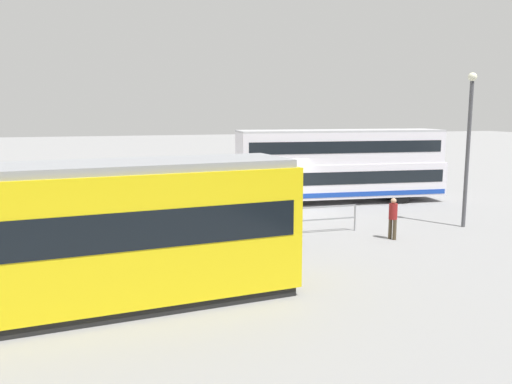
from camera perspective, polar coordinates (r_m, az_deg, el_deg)
The scene contains 8 objects.
ground_plane at distance 25.30m, azimuth 3.66°, elevation -2.12°, with size 160.00×160.00×0.00m, color gray.
double_decker_bus at distance 27.84m, azimuth 9.16°, elevation 2.88°, with size 11.30×3.35×3.83m.
tram_yellow at distance 13.25m, azimuth -24.19°, elevation -4.85°, with size 13.48×3.95×3.61m.
pedestrian_near_railing at distance 18.11m, azimuth 2.60°, elevation -3.58°, with size 0.43×0.43×1.61m.
pedestrian_crossing at distance 20.33m, azimuth 14.77°, elevation -2.53°, with size 0.39×0.39×1.59m.
pedestrian_railing at distance 19.95m, azimuth -0.05°, elevation -2.93°, with size 8.49×0.12×1.08m.
info_sign at distance 19.61m, azimuth -12.68°, elevation -0.46°, with size 1.04×0.32×2.48m.
street_lamp at distance 23.14m, azimuth 22.26°, elevation 5.55°, with size 0.36×0.36×6.35m.
Camera 1 is at (8.64, 23.27, 4.85)m, focal length 36.53 mm.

